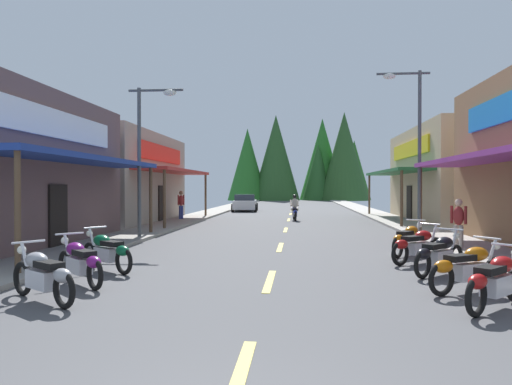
# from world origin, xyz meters

# --- Properties ---
(ground) EXTENTS (10.13, 82.98, 0.10)m
(ground) POSITION_xyz_m (0.00, 26.49, -0.05)
(ground) COLOR #4C4C4F
(sidewalk_left) EXTENTS (2.10, 82.98, 0.12)m
(sidewalk_left) POSITION_xyz_m (-6.11, 26.49, 0.06)
(sidewalk_left) COLOR gray
(sidewalk_left) RESTS_ON ground
(sidewalk_right) EXTENTS (2.10, 82.98, 0.12)m
(sidewalk_right) POSITION_xyz_m (6.11, 26.49, 0.06)
(sidewalk_right) COLOR #9E9991
(sidewalk_right) RESTS_ON ground
(centerline_dashes) EXTENTS (0.16, 56.31, 0.01)m
(centerline_dashes) POSITION_xyz_m (0.00, 28.77, 0.01)
(centerline_dashes) COLOR #E0C64C
(centerline_dashes) RESTS_ON ground
(storefront_left_far) EXTENTS (8.58, 11.13, 5.01)m
(storefront_left_far) POSITION_xyz_m (-10.51, 23.22, 2.51)
(storefront_left_far) COLOR gray
(storefront_left_far) RESTS_ON ground
(storefront_right_far) EXTENTS (8.71, 12.14, 5.43)m
(storefront_right_far) POSITION_xyz_m (10.58, 25.74, 2.72)
(storefront_right_far) COLOR tan
(storefront_right_far) RESTS_ON ground
(streetlamp_left) EXTENTS (2.11, 0.30, 5.80)m
(streetlamp_left) POSITION_xyz_m (-5.13, 14.71, 3.82)
(streetlamp_left) COLOR #474C51
(streetlamp_left) RESTS_ON ground
(streetlamp_right) EXTENTS (2.11, 0.30, 6.70)m
(streetlamp_right) POSITION_xyz_m (5.16, 16.70, 4.32)
(streetlamp_right) COLOR #474C51
(streetlamp_right) RESTS_ON ground
(motorcycle_parked_right_0) EXTENTS (1.56, 1.60, 1.04)m
(motorcycle_parked_right_0) POSITION_xyz_m (3.86, 5.20, 0.49)
(motorcycle_parked_right_0) COLOR black
(motorcycle_parked_right_0) RESTS_ON ground
(motorcycle_parked_right_1) EXTENTS (1.86, 1.23, 1.04)m
(motorcycle_parked_right_1) POSITION_xyz_m (3.85, 6.46, 0.49)
(motorcycle_parked_right_1) COLOR black
(motorcycle_parked_right_1) RESTS_ON ground
(motorcycle_parked_right_2) EXTENTS (1.56, 1.60, 1.04)m
(motorcycle_parked_right_2) POSITION_xyz_m (3.83, 8.27, 0.49)
(motorcycle_parked_right_2) COLOR black
(motorcycle_parked_right_2) RESTS_ON ground
(motorcycle_parked_right_3) EXTENTS (1.70, 1.45, 1.04)m
(motorcycle_parked_right_3) POSITION_xyz_m (3.75, 9.89, 0.49)
(motorcycle_parked_right_3) COLOR black
(motorcycle_parked_right_3) RESTS_ON ground
(motorcycle_parked_right_4) EXTENTS (1.34, 1.79, 1.04)m
(motorcycle_parked_right_4) POSITION_xyz_m (3.82, 11.31, 0.49)
(motorcycle_parked_right_4) COLOR black
(motorcycle_parked_right_4) RESTS_ON ground
(motorcycle_parked_left_0) EXTENTS (1.82, 1.29, 1.04)m
(motorcycle_parked_left_0) POSITION_xyz_m (-3.84, 4.99, 0.49)
(motorcycle_parked_left_0) COLOR black
(motorcycle_parked_left_0) RESTS_ON ground
(motorcycle_parked_left_1) EXTENTS (1.66, 1.51, 1.04)m
(motorcycle_parked_left_1) POSITION_xyz_m (-3.87, 6.45, 0.49)
(motorcycle_parked_left_1) COLOR black
(motorcycle_parked_left_1) RESTS_ON ground
(motorcycle_parked_left_2) EXTENTS (1.78, 1.35, 1.04)m
(motorcycle_parked_left_2) POSITION_xyz_m (-3.96, 8.04, 0.49)
(motorcycle_parked_left_2) COLOR black
(motorcycle_parked_left_2) RESTS_ON ground
(rider_cruising_lead) EXTENTS (0.60, 2.14, 1.57)m
(rider_cruising_lead) POSITION_xyz_m (0.36, 25.52, 0.66)
(rider_cruising_lead) COLOR black
(rider_cruising_lead) RESTS_ON ground
(pedestrian_waiting) EXTENTS (0.43, 0.47, 1.65)m
(pedestrian_waiting) POSITION_xyz_m (5.58, 12.33, 0.95)
(pedestrian_waiting) COLOR #B2A599
(pedestrian_waiting) RESTS_ON ground
(pedestrian_strolling) EXTENTS (0.39, 0.52, 1.78)m
(pedestrian_strolling) POSITION_xyz_m (-6.37, 24.67, 1.04)
(pedestrian_strolling) COLOR #333F8C
(pedestrian_strolling) RESTS_ON ground
(parked_car_curbside) EXTENTS (2.28, 4.40, 1.40)m
(parked_car_curbside) POSITION_xyz_m (-3.86, 36.21, 0.69)
(parked_car_curbside) COLOR silver
(parked_car_curbside) RESTS_ON ground
(treeline_backdrop) EXTENTS (21.94, 10.43, 13.23)m
(treeline_backdrop) POSITION_xyz_m (2.51, 69.57, 5.90)
(treeline_backdrop) COLOR #275023
(treeline_backdrop) RESTS_ON ground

